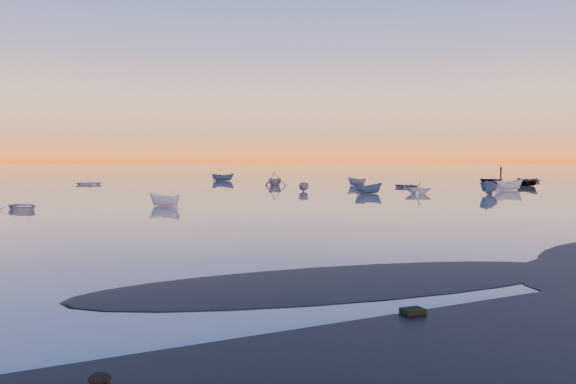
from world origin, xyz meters
TOP-DOWN VIEW (x-y plane):
  - ground at (0.00, 100.00)m, footprint 600.00×600.00m
  - moored_fleet at (0.00, 53.00)m, footprint 124.00×58.00m
  - boat_near_left at (-23.06, 34.33)m, footprint 4.05×2.61m
  - boat_near_center at (12.85, 38.47)m, footprint 1.64×3.60m
  - channel_marker at (47.14, 50.96)m, footprint 0.81×0.81m

SIDE VIEW (x-z plane):
  - ground at x=0.00m, z-range 0.00..0.00m
  - moored_fleet at x=0.00m, z-range -0.60..0.60m
  - boat_near_left at x=-23.06m, z-range -0.47..0.47m
  - boat_near_center at x=12.85m, z-range -0.61..0.61m
  - channel_marker at x=47.14m, z-range -0.30..2.56m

